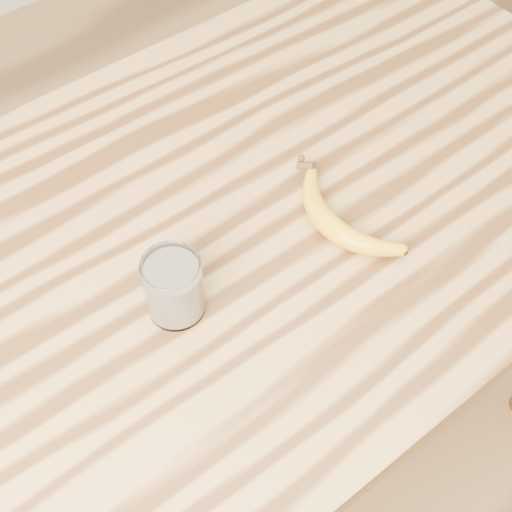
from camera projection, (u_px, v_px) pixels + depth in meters
table at (281, 240)px, 1.16m from camera, size 1.20×0.80×0.90m
smoothie_glass at (174, 288)px, 0.89m from camera, size 0.08×0.08×0.09m
banana at (330, 227)px, 0.99m from camera, size 0.11×0.27×0.03m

